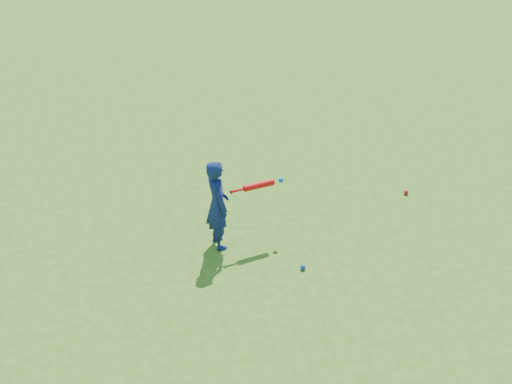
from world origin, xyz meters
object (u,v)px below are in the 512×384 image
Objects in this scene: child at (217,205)px; bat_swing at (260,185)px; ground_ball_red at (406,192)px; ground_ball_blue at (303,267)px.

child is 1.70× the size of bat_swing.
child reaches higher than ground_ball_red.
ground_ball_blue is at bearing -81.01° from bat_swing.
child reaches higher than ground_ball_blue.
ground_ball_blue is 0.09× the size of bat_swing.
bat_swing is (-0.41, 0.73, 0.69)m from ground_ball_blue.
ground_ball_blue is at bearing -137.55° from ground_ball_red.
ground_ball_red is at bearing 1.06° from bat_swing.
ground_ball_red is 1.10× the size of ground_ball_blue.
bat_swing is at bearing -158.52° from ground_ball_red.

